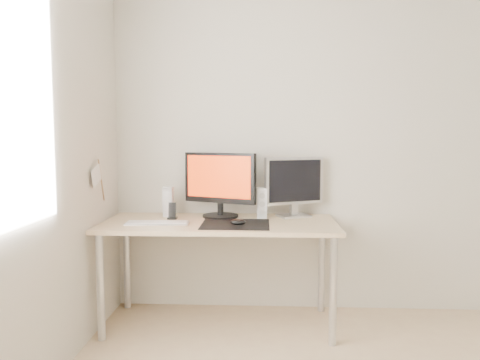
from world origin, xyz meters
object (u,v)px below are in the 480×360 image
object	(u,v)px
desk	(219,233)
speaker_left	(168,202)
main_monitor	(220,182)
phone_dock	(172,214)
speaker_right	(262,203)
keyboard	(157,223)
mouse	(238,222)
second_monitor	(294,184)

from	to	relation	value
desk	speaker_left	world-z (taller)	speaker_left
desk	main_monitor	size ratio (longest dim) A/B	3.04
desk	phone_dock	xyz separation A→B (m)	(-0.34, 0.08, 0.11)
speaker_right	phone_dock	distance (m)	0.64
desk	keyboard	xyz separation A→B (m)	(-0.41, -0.11, 0.09)
mouse	desk	world-z (taller)	mouse
mouse	desk	xyz separation A→B (m)	(-0.14, 0.13, -0.10)
second_monitor	phone_dock	size ratio (longest dim) A/B	3.69
mouse	second_monitor	bearing A→B (deg)	41.52
second_monitor	keyboard	distance (m)	1.01
speaker_right	mouse	bearing A→B (deg)	-119.94
mouse	keyboard	distance (m)	0.54
mouse	desk	size ratio (longest dim) A/B	0.07
mouse	phone_dock	distance (m)	0.52
speaker_right	keyboard	size ratio (longest dim) A/B	0.51
mouse	speaker_left	xyz separation A→B (m)	(-0.53, 0.32, 0.09)
mouse	second_monitor	distance (m)	0.56
second_monitor	keyboard	size ratio (longest dim) A/B	1.02
desk	keyboard	distance (m)	0.43
desk	second_monitor	distance (m)	0.65
mouse	speaker_right	world-z (taller)	speaker_right
main_monitor	desk	bearing A→B (deg)	-85.92
second_monitor	speaker_left	bearing A→B (deg)	-178.59
main_monitor	speaker_left	distance (m)	0.41
speaker_left	keyboard	distance (m)	0.32
keyboard	phone_dock	bearing A→B (deg)	70.56
mouse	second_monitor	world-z (taller)	second_monitor
desk	second_monitor	bearing A→B (deg)	22.39
main_monitor	phone_dock	bearing A→B (deg)	-164.26
keyboard	phone_dock	xyz separation A→B (m)	(0.07, 0.19, 0.03)
speaker_left	phone_dock	size ratio (longest dim) A/B	1.84
main_monitor	speaker_left	xyz separation A→B (m)	(-0.38, 0.02, -0.15)
keyboard	speaker_left	bearing A→B (deg)	86.94
keyboard	desk	bearing A→B (deg)	14.58
speaker_left	main_monitor	bearing A→B (deg)	-2.86
desk	speaker_right	size ratio (longest dim) A/B	7.40
main_monitor	second_monitor	world-z (taller)	main_monitor
mouse	speaker_right	size ratio (longest dim) A/B	0.49
second_monitor	phone_dock	xyz separation A→B (m)	(-0.86, -0.13, -0.21)
mouse	keyboard	world-z (taller)	mouse
main_monitor	phone_dock	world-z (taller)	main_monitor
second_monitor	phone_dock	distance (m)	0.90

